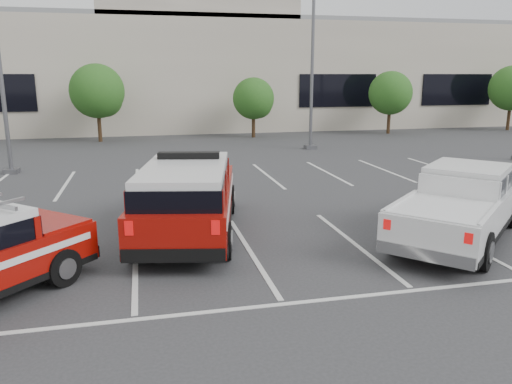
# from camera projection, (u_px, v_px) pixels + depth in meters

# --- Properties ---
(ground) EXTENTS (120.00, 120.00, 0.00)m
(ground) POSITION_uv_depth(u_px,v_px,m) (251.00, 253.00, 11.99)
(ground) COLOR #303033
(ground) RESTS_ON ground
(stall_markings) EXTENTS (23.00, 15.00, 0.01)m
(stall_markings) POSITION_uv_depth(u_px,v_px,m) (221.00, 206.00, 16.26)
(stall_markings) COLOR silver
(stall_markings) RESTS_ON ground
(convention_building) EXTENTS (60.00, 16.99, 13.20)m
(convention_building) POSITION_uv_depth(u_px,v_px,m) (170.00, 68.00, 41.17)
(convention_building) COLOR beige
(convention_building) RESTS_ON ground
(tree_mid_left) EXTENTS (3.37, 3.37, 4.85)m
(tree_mid_left) POSITION_uv_depth(u_px,v_px,m) (99.00, 93.00, 31.14)
(tree_mid_left) COLOR #3F2B19
(tree_mid_left) RESTS_ON ground
(tree_mid_right) EXTENTS (2.77, 2.77, 3.99)m
(tree_mid_right) POSITION_uv_depth(u_px,v_px,m) (255.00, 100.00, 33.44)
(tree_mid_right) COLOR #3F2B19
(tree_mid_right) RESTS_ON ground
(tree_right) EXTENTS (3.07, 3.07, 4.42)m
(tree_right) POSITION_uv_depth(u_px,v_px,m) (391.00, 95.00, 35.55)
(tree_right) COLOR #3F2B19
(tree_right) RESTS_ON ground
(tree_far_right) EXTENTS (3.37, 3.37, 4.85)m
(tree_far_right) POSITION_uv_depth(u_px,v_px,m) (512.00, 90.00, 37.66)
(tree_far_right) COLOR #3F2B19
(tree_far_right) RESTS_ON ground
(light_pole_mid) EXTENTS (0.90, 0.60, 10.24)m
(light_pole_mid) POSITION_uv_depth(u_px,v_px,m) (312.00, 56.00, 27.50)
(light_pole_mid) COLOR #59595E
(light_pole_mid) RESTS_ON ground
(fire_chief_suv) EXTENTS (3.39, 6.42, 2.15)m
(fire_chief_suv) POSITION_uv_depth(u_px,v_px,m) (188.00, 203.00, 13.14)
(fire_chief_suv) COLOR #8B0C06
(fire_chief_suv) RESTS_ON ground
(white_pickup) EXTENTS (5.88, 5.64, 1.86)m
(white_pickup) POSITION_uv_depth(u_px,v_px,m) (460.00, 211.00, 12.89)
(white_pickup) COLOR silver
(white_pickup) RESTS_ON ground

